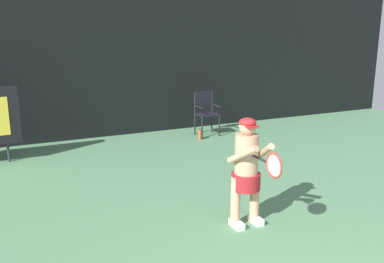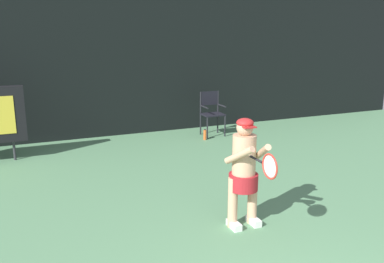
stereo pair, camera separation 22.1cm
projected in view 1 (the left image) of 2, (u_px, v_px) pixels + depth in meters
name	position (u px, v px, depth m)	size (l,w,h in m)	color
backdrop_screen	(102.00, 62.00, 9.92)	(18.00, 0.12, 3.66)	black
umpire_chair	(206.00, 111.00, 10.33)	(0.52, 0.44, 1.08)	black
water_bottle	(200.00, 135.00, 9.97)	(0.07, 0.07, 0.27)	#D75C26
tennis_player	(247.00, 168.00, 5.47)	(0.53, 0.61, 1.47)	white
tennis_racket	(273.00, 165.00, 4.93)	(0.03, 0.60, 0.31)	black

